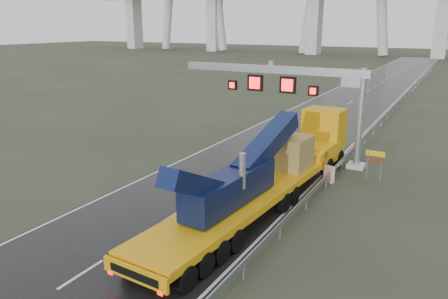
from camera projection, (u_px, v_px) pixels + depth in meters
The scene contains 7 objects.
ground at pixel (114, 254), 19.95m from camera, with size 400.00×400.00×0.00m, color #2D3223.
road at pixel (339, 110), 53.68m from camera, with size 11.00×200.00×0.02m, color black.
guardrail at pixel (376, 125), 42.24m from camera, with size 0.20×140.00×1.40m, color gray, non-canonical shape.
sign_gantry at pixel (297, 87), 32.61m from camera, with size 14.90×1.20×7.42m.
heavy_haul_truck at pixel (279, 164), 26.40m from camera, with size 4.53×21.50×5.01m.
exit_sign_pair at pixel (375, 160), 28.83m from camera, with size 1.24×0.12×2.12m.
striped_barrier at pixel (329, 174), 28.84m from camera, with size 0.66×0.35×1.11m, color red.
Camera 1 is at (12.99, -13.26, 10.08)m, focal length 35.00 mm.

